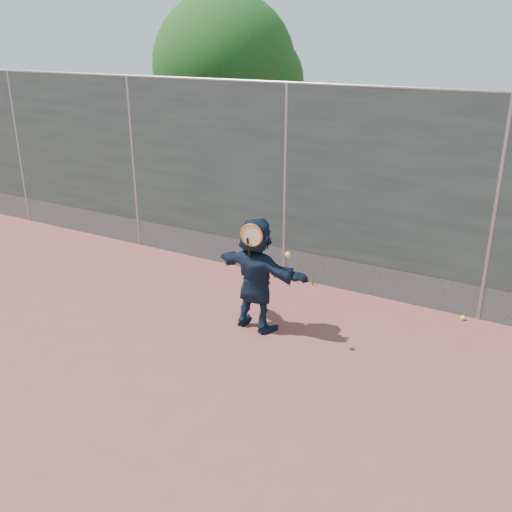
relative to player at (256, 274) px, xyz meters
The scene contains 7 objects.
ground 1.99m from the player, 104.62° to the right, with size 80.00×80.00×0.00m, color #9E4C42.
player is the anchor object (origin of this frame).
ball_ground 2.92m from the player, 33.57° to the left, with size 0.07×0.07×0.07m, color #E0F536.
fence 1.96m from the player, 105.17° to the left, with size 20.00×0.06×3.03m.
swing_action 0.61m from the player, 63.84° to the right, with size 0.71×0.18×0.51m.
tree_left 6.20m from the player, 124.80° to the left, with size 3.15×3.00×4.53m.
weed_clump 1.73m from the player, 96.10° to the left, with size 0.68×0.07×0.30m.
Camera 1 is at (3.82, -4.07, 3.63)m, focal length 40.00 mm.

